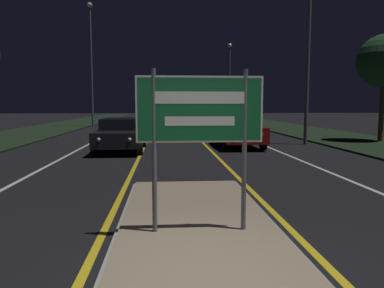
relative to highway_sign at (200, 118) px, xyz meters
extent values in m
cube|color=#999993|center=(0.00, 0.00, -1.72)|extent=(2.50, 7.13, 0.05)
cube|color=gray|center=(0.00, 0.00, -1.69)|extent=(2.38, 7.01, 0.10)
cube|color=black|center=(-9.50, 18.37, -1.70)|extent=(5.00, 100.00, 0.08)
cube|color=black|center=(9.50, 18.37, -1.70)|extent=(5.00, 100.00, 0.08)
cube|color=gold|center=(-1.44, 23.37, -1.74)|extent=(0.12, 70.00, 0.01)
cube|color=gold|center=(1.44, 23.37, -1.74)|extent=(0.12, 70.00, 0.01)
cube|color=silver|center=(-4.20, 23.37, -1.74)|extent=(0.12, 70.00, 0.01)
cube|color=silver|center=(4.20, 23.37, -1.74)|extent=(0.12, 70.00, 0.01)
cube|color=silver|center=(-7.20, 23.37, -1.74)|extent=(0.10, 70.00, 0.01)
cube|color=silver|center=(7.20, 23.37, -1.74)|extent=(0.10, 70.00, 0.01)
cylinder|color=#56565B|center=(-0.65, 0.00, -0.48)|extent=(0.07, 0.07, 2.34)
cylinder|color=#56565B|center=(0.65, 0.00, -0.48)|extent=(0.07, 0.07, 2.34)
cube|color=#146033|center=(0.00, 0.00, 0.12)|extent=(1.80, 0.04, 0.94)
cube|color=white|center=(0.00, -0.02, 0.12)|extent=(1.80, 0.00, 0.94)
cube|color=#146033|center=(0.00, -0.02, 0.12)|extent=(1.75, 0.01, 0.88)
cube|color=white|center=(0.00, -0.02, 0.29)|extent=(1.26, 0.01, 0.17)
cube|color=white|center=(0.00, -0.02, -0.04)|extent=(0.99, 0.01, 0.13)
cylinder|color=#56565B|center=(-6.63, 27.32, 3.26)|extent=(0.18, 0.18, 10.01)
sphere|color=beige|center=(-6.63, 27.32, 8.40)|extent=(0.45, 0.45, 0.45)
cylinder|color=#56565B|center=(6.32, 12.34, 2.46)|extent=(0.18, 0.18, 8.40)
cylinder|color=#56565B|center=(6.62, 35.66, 2.33)|extent=(0.18, 0.18, 8.15)
sphere|color=beige|center=(6.62, 35.66, 6.55)|extent=(0.46, 0.46, 0.46)
cube|color=maroon|center=(2.89, 11.82, -1.10)|extent=(1.72, 4.71, 0.67)
cube|color=black|center=(2.89, 11.54, -0.56)|extent=(1.51, 2.45, 0.42)
sphere|color=red|center=(2.36, 9.49, -1.02)|extent=(0.14, 0.14, 0.14)
sphere|color=red|center=(3.42, 9.49, -1.02)|extent=(0.14, 0.14, 0.14)
cylinder|color=black|center=(2.07, 13.28, -1.44)|extent=(0.22, 0.62, 0.62)
cylinder|color=black|center=(3.71, 13.28, -1.44)|extent=(0.22, 0.62, 0.62)
cylinder|color=black|center=(2.07, 10.36, -1.44)|extent=(0.22, 0.62, 0.62)
cylinder|color=black|center=(3.71, 10.36, -1.44)|extent=(0.22, 0.62, 0.62)
cube|color=#4C514C|center=(2.75, 25.47, -1.06)|extent=(1.79, 4.26, 0.68)
cube|color=black|center=(2.75, 25.21, -0.49)|extent=(1.57, 2.21, 0.44)
sphere|color=red|center=(2.20, 23.36, -0.97)|extent=(0.14, 0.14, 0.14)
sphere|color=red|center=(3.30, 23.36, -0.97)|extent=(0.14, 0.14, 0.14)
cylinder|color=black|center=(1.90, 26.79, -1.40)|extent=(0.22, 0.69, 0.69)
cylinder|color=black|center=(3.60, 26.79, -1.40)|extent=(0.22, 0.69, 0.69)
cylinder|color=black|center=(1.90, 24.15, -1.40)|extent=(0.22, 0.69, 0.69)
cylinder|color=black|center=(3.60, 24.15, -1.40)|extent=(0.22, 0.69, 0.69)
cube|color=black|center=(-2.31, 10.47, -1.14)|extent=(1.78, 4.44, 0.59)
cube|color=black|center=(-2.31, 10.73, -0.62)|extent=(1.56, 2.31, 0.45)
sphere|color=white|center=(-2.86, 8.27, -1.06)|extent=(0.14, 0.14, 0.14)
sphere|color=white|center=(-1.76, 8.27, -1.06)|extent=(0.14, 0.14, 0.14)
cylinder|color=black|center=(-3.16, 9.09, -1.44)|extent=(0.22, 0.62, 0.62)
cylinder|color=black|center=(-1.46, 9.09, -1.44)|extent=(0.22, 0.62, 0.62)
cylinder|color=black|center=(-3.16, 11.84, -1.44)|extent=(0.22, 0.62, 0.62)
cylinder|color=black|center=(-1.46, 11.84, -1.44)|extent=(0.22, 0.62, 0.62)
cylinder|color=#4C3823|center=(10.47, 12.94, 0.05)|extent=(0.24, 0.24, 3.42)
sphere|color=#1E4223|center=(10.47, 12.94, 2.35)|extent=(2.64, 2.64, 2.64)
camera|label=1|loc=(-0.50, -5.29, 0.19)|focal=35.00mm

